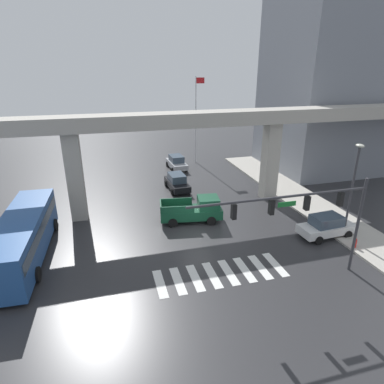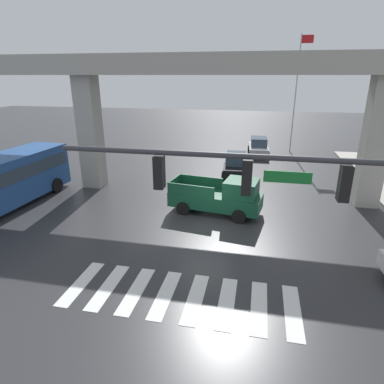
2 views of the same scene
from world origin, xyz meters
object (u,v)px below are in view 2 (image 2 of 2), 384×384
(pickup_truck, at_px, (221,197))
(sedan_silver, at_px, (258,147))
(sedan_black, at_px, (236,165))
(flagpole, at_px, (297,87))
(traffic_signal_mast, at_px, (349,200))

(pickup_truck, bearing_deg, sedan_silver, 82.88)
(sedan_silver, distance_m, sedan_black, 7.50)
(pickup_truck, height_order, sedan_black, pickup_truck)
(flagpole, bearing_deg, pickup_truck, -106.54)
(pickup_truck, height_order, traffic_signal_mast, traffic_signal_mast)
(sedan_silver, bearing_deg, traffic_signal_mast, -84.94)
(sedan_black, relative_size, flagpole, 0.40)
(traffic_signal_mast, height_order, flagpole, flagpole)
(traffic_signal_mast, bearing_deg, flagpole, 87.63)
(sedan_silver, height_order, traffic_signal_mast, traffic_signal_mast)
(traffic_signal_mast, distance_m, flagpole, 26.74)
(sedan_black, bearing_deg, pickup_truck, -91.86)
(sedan_silver, bearing_deg, sedan_black, -102.46)
(sedan_silver, relative_size, sedan_black, 1.00)
(traffic_signal_mast, bearing_deg, sedan_black, 102.50)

